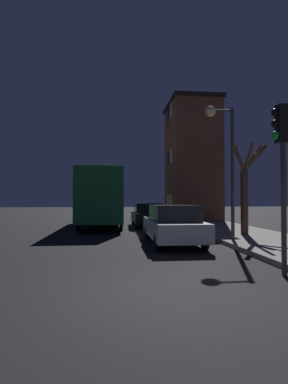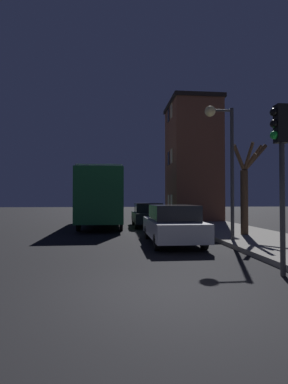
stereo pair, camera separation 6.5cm
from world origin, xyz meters
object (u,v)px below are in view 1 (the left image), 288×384
(car_mid_lane, at_px, (147,214))
(streetlamp, at_px, (223,145))
(car_near_lane, at_px, (173,224))
(bus, at_px, (102,194))
(bare_tree, at_px, (246,187))
(traffic_light, at_px, (282,152))

(car_mid_lane, bearing_deg, streetlamp, -73.73)
(streetlamp, bearing_deg, car_near_lane, 175.08)
(streetlamp, relative_size, car_mid_lane, 1.25)
(streetlamp, bearing_deg, car_mid_lane, 106.27)
(bus, height_order, car_mid_lane, bus)
(bare_tree, bearing_deg, car_near_lane, -159.67)
(traffic_light, relative_size, bus, 0.41)
(bus, relative_size, car_near_lane, 2.04)
(car_near_lane, xyz_separation_m, car_mid_lane, (-0.18, 7.34, -0.00))
(bare_tree, distance_m, car_mid_lane, 7.27)
(streetlamp, height_order, car_near_lane, streetlamp)
(bare_tree, relative_size, car_mid_lane, 0.98)
(car_near_lane, distance_m, car_mid_lane, 7.34)
(streetlamp, distance_m, bare_tree, 2.79)
(streetlamp, height_order, traffic_light, streetlamp)
(bare_tree, height_order, car_mid_lane, bare_tree)
(streetlamp, xyz_separation_m, car_near_lane, (-2.01, 0.17, -3.15))
(bus, xyz_separation_m, car_near_lane, (3.10, -8.21, -1.34))
(bus, bearing_deg, streetlamp, -58.60)
(traffic_light, bearing_deg, bus, 109.35)
(traffic_light, bearing_deg, streetlamp, 84.96)
(bare_tree, distance_m, bus, 9.63)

